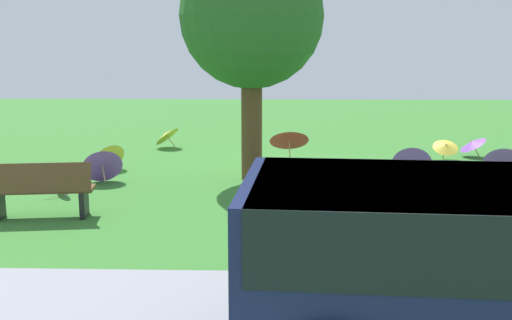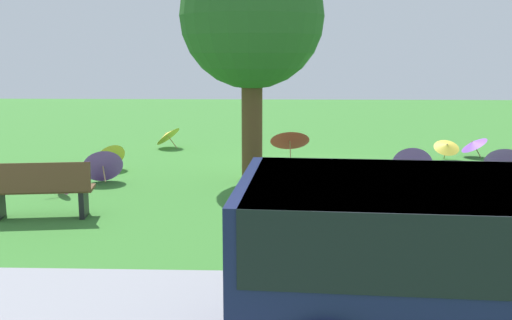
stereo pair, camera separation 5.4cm
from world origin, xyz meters
The scene contains 14 objects.
ground centered at (0.00, 0.00, 0.00)m, with size 40.00×40.00×0.00m, color #387A2D.
park_bench centered at (3.50, 3.77, 0.47)m, with size 1.65×0.70×0.90m.
shade_tree centered at (0.35, 0.78, 3.19)m, with size 2.81×2.81×4.64m.
parasol_yellow_0 centered at (-4.20, -1.52, 0.34)m, with size 0.61×0.59×0.54m.
parasol_purple_0 centered at (3.29, 1.21, 0.37)m, with size 0.92×0.82×0.75m.
parasol_yellow_1 centered at (3.51, -0.02, 0.32)m, with size 0.82×0.81×0.64m.
parasol_yellow_2 centered at (2.80, -3.05, 0.36)m, with size 0.83×0.89×0.64m.
parasol_purple_1 centered at (-2.84, 0.87, 0.38)m, with size 0.85×0.81×0.76m.
parasol_red_0 centered at (-0.45, -1.22, 0.56)m, with size 0.98×0.91×0.89m.
parasol_pink_1 centered at (3.69, 2.23, 0.28)m, with size 0.55×0.54×0.57m.
parasol_purple_2 centered at (-4.79, 0.50, 0.36)m, with size 0.91×0.75×0.72m.
parasol_purple_3 centered at (-4.96, -1.90, 0.34)m, with size 0.66×0.69×0.57m.
parasol_pink_2 centered at (-1.51, 3.77, 0.41)m, with size 1.05×1.01×0.78m.
parasol_red_2 centered at (-0.40, 2.92, 0.40)m, with size 0.88×0.85×0.79m.
Camera 1 is at (-0.09, 12.31, 2.52)m, focal length 40.73 mm.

